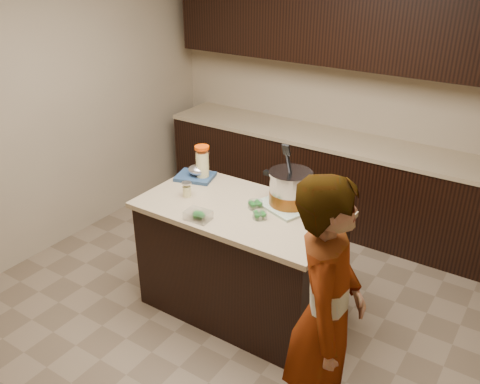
% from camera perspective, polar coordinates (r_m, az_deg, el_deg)
% --- Properties ---
extents(ground_plane, '(4.00, 4.00, 0.00)m').
position_cam_1_polar(ground_plane, '(4.11, 0.00, -12.85)').
color(ground_plane, brown).
rests_on(ground_plane, ground).
extents(room_shell, '(4.04, 4.04, 2.72)m').
position_cam_1_polar(room_shell, '(3.31, 0.00, 10.85)').
color(room_shell, tan).
rests_on(room_shell, ground).
extents(back_cabinets, '(3.60, 0.63, 2.33)m').
position_cam_1_polar(back_cabinets, '(5.02, 11.10, 6.50)').
color(back_cabinets, black).
rests_on(back_cabinets, ground).
extents(island, '(1.46, 0.81, 0.90)m').
position_cam_1_polar(island, '(3.85, 0.00, -7.61)').
color(island, black).
rests_on(island, ground).
extents(dish_towel, '(0.46, 0.46, 0.02)m').
position_cam_1_polar(dish_towel, '(3.65, 5.56, -1.38)').
color(dish_towel, '#587F55').
rests_on(dish_towel, island).
extents(stock_pot, '(0.44, 0.32, 0.44)m').
position_cam_1_polar(stock_pot, '(3.60, 5.64, 0.21)').
color(stock_pot, '#B7B7BC').
rests_on(stock_pot, dish_towel).
extents(lemonade_pitcher, '(0.15, 0.15, 0.28)m').
position_cam_1_polar(lemonade_pitcher, '(4.00, -4.24, 3.12)').
color(lemonade_pitcher, '#E0D589').
rests_on(lemonade_pitcher, island).
extents(mason_jar, '(0.07, 0.07, 0.12)m').
position_cam_1_polar(mason_jar, '(3.77, -5.99, 0.27)').
color(mason_jar, '#E0D589').
rests_on(mason_jar, island).
extents(broccoli_tub_left, '(0.12, 0.12, 0.05)m').
position_cam_1_polar(broccoli_tub_left, '(3.60, 1.71, -1.45)').
color(broccoli_tub_left, silver).
rests_on(broccoli_tub_left, island).
extents(broccoli_tub_right, '(0.13, 0.13, 0.05)m').
position_cam_1_polar(broccoli_tub_right, '(3.46, 2.24, -2.64)').
color(broccoli_tub_right, silver).
rests_on(broccoli_tub_right, island).
extents(broccoli_tub_rect, '(0.18, 0.13, 0.06)m').
position_cam_1_polar(broccoli_tub_rect, '(3.46, -4.73, -2.67)').
color(broccoli_tub_rect, silver).
rests_on(broccoli_tub_rect, island).
extents(blue_tray, '(0.34, 0.30, 0.11)m').
position_cam_1_polar(blue_tray, '(4.05, -4.97, 2.01)').
color(blue_tray, navy).
rests_on(blue_tray, island).
extents(person, '(0.56, 0.69, 1.65)m').
position_cam_1_polar(person, '(2.78, 9.57, -13.75)').
color(person, gray).
rests_on(person, ground).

